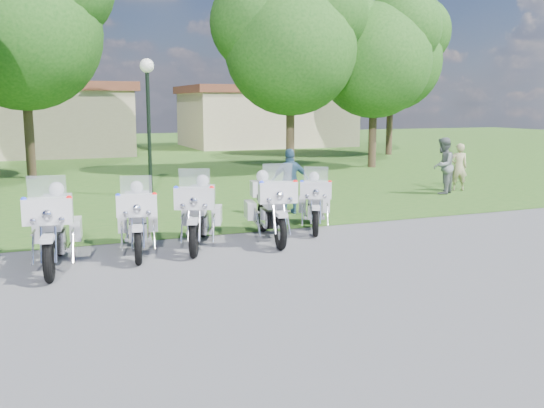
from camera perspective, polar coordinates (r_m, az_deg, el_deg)
name	(u,v)px	position (r m, az deg, el deg)	size (l,w,h in m)	color
ground	(304,265)	(11.12, 3.01, -5.73)	(100.00, 100.00, 0.00)	#5E5E63
grass_lawn	(111,154)	(37.12, -14.87, 4.61)	(100.00, 48.00, 0.01)	#2D601E
motorcycle_2	(54,226)	(11.56, -19.82, -1.98)	(1.06, 2.59, 1.75)	black
motorcycle_3	(138,218)	(12.20, -12.54, -1.33)	(1.04, 2.39, 1.61)	black
motorcycle_4	(199,212)	(12.57, -6.86, -0.72)	(1.39, 2.39, 1.69)	black
motorcycle_5	(270,206)	(13.09, -0.23, -0.18)	(1.12, 2.55, 1.72)	black
motorcycle_6	(315,201)	(14.27, 4.03, 0.27)	(1.33, 2.13, 1.53)	black
lamp_post	(148,93)	(19.53, -11.61, 10.17)	(0.44, 0.44, 4.29)	black
tree_1	(20,15)	(25.82, -22.64, 16.06)	(7.03, 6.00, 9.38)	#38281C
tree_2	(289,36)	(25.98, 1.63, 15.54)	(6.43, 5.49, 8.58)	#38281C
tree_3	(373,50)	(28.42, 9.53, 14.14)	(6.02, 5.14, 8.03)	#38281C
tree_4	(391,51)	(35.81, 11.10, 13.98)	(6.65, 5.67, 8.87)	#38281C
building_east	(266,116)	(42.66, -0.56, 8.28)	(11.44, 7.28, 4.10)	tan
bystander_a	(459,167)	(21.32, 17.16, 3.32)	(0.58, 0.38, 1.59)	tan
bystander_b	(443,166)	(20.38, 15.79, 3.46)	(0.89, 0.69, 1.83)	slate
bystander_c	(290,182)	(16.05, 1.73, 2.11)	(1.01, 0.42, 1.73)	#2F5472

